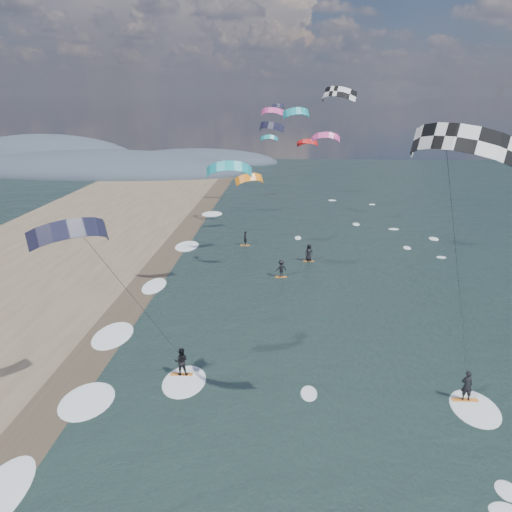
{
  "coord_description": "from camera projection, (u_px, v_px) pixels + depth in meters",
  "views": [
    {
      "loc": [
        1.04,
        -22.13,
        16.8
      ],
      "look_at": [
        -1.0,
        12.0,
        7.0
      ],
      "focal_mm": 40.0,
      "sensor_mm": 36.0,
      "label": 1
    }
  ],
  "objects": [
    {
      "name": "shoreline_surf",
      "position": [
        122.0,
        337.0,
        40.7
      ],
      "size": [
        2.4,
        79.4,
        0.11
      ],
      "color": "white",
      "rests_on": "ground"
    },
    {
      "name": "ground",
      "position": [
        262.0,
        476.0,
        25.93
      ],
      "size": [
        260.0,
        260.0,
        0.0
      ],
      "primitive_type": "plane",
      "color": "black",
      "rests_on": "ground"
    },
    {
      "name": "far_kitesurfers",
      "position": [
        285.0,
        257.0,
        57.56
      ],
      "size": [
        8.17,
        12.19,
        1.81
      ],
      "color": "orange",
      "rests_on": "ground"
    },
    {
      "name": "coastal_hills",
      "position": [
        92.0,
        168.0,
        132.01
      ],
      "size": [
        80.0,
        41.0,
        15.0
      ],
      "color": "#3D4756",
      "rests_on": "ground"
    },
    {
      "name": "wet_sand_strip",
      "position": [
        82.0,
        367.0,
        36.21
      ],
      "size": [
        3.0,
        240.0,
        0.0
      ],
      "primitive_type": "cube",
      "color": "#382D23",
      "rests_on": "ground"
    },
    {
      "name": "bg_kite_field",
      "position": [
        284.0,
        130.0,
        73.83
      ],
      "size": [
        13.25,
        73.0,
        9.6
      ],
      "color": "teal",
      "rests_on": "ground"
    },
    {
      "name": "kitesurfer_near_a",
      "position": [
        452.0,
        201.0,
        24.31
      ],
      "size": [
        7.87,
        9.49,
        16.09
      ],
      "color": "orange",
      "rests_on": "ground"
    },
    {
      "name": "kitesurfer_near_b",
      "position": [
        115.0,
        281.0,
        29.17
      ],
      "size": [
        7.12,
        9.18,
        11.91
      ],
      "color": "orange",
      "rests_on": "ground"
    }
  ]
}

